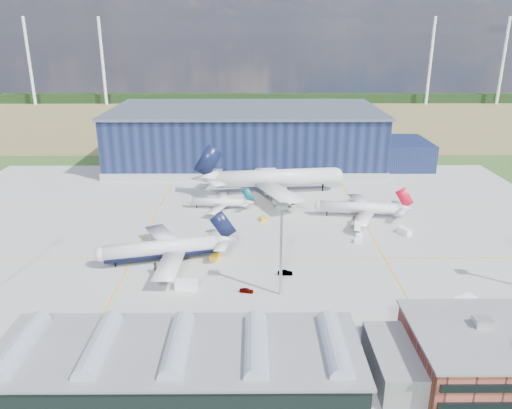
# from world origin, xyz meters

# --- Properties ---
(ground) EXTENTS (600.00, 600.00, 0.00)m
(ground) POSITION_xyz_m (0.00, 0.00, 0.00)
(ground) COLOR #2C521E
(ground) RESTS_ON ground
(apron) EXTENTS (220.00, 160.00, 0.08)m
(apron) POSITION_xyz_m (0.00, 10.00, 0.03)
(apron) COLOR gray
(apron) RESTS_ON ground
(farmland) EXTENTS (600.00, 220.00, 0.01)m
(farmland) POSITION_xyz_m (0.00, 220.00, 0.00)
(farmland) COLOR olive
(farmland) RESTS_ON ground
(treeline) EXTENTS (600.00, 8.00, 8.00)m
(treeline) POSITION_xyz_m (0.00, 300.00, 4.00)
(treeline) COLOR black
(treeline) RESTS_ON ground
(horizon_dressing) EXTENTS (440.20, 18.00, 70.00)m
(horizon_dressing) POSITION_xyz_m (-191.30, 294.39, 34.20)
(horizon_dressing) COLOR white
(horizon_dressing) RESTS_ON ground
(hangar) EXTENTS (145.00, 62.00, 26.10)m
(hangar) POSITION_xyz_m (2.81, 94.80, 11.62)
(hangar) COLOR #101936
(hangar) RESTS_ON ground
(glass_concourse) EXTENTS (78.00, 23.00, 8.60)m
(glass_concourse) POSITION_xyz_m (-6.45, -60.00, 3.69)
(glass_concourse) COLOR black
(glass_concourse) RESTS_ON ground
(light_mast_center) EXTENTS (2.60, 2.60, 23.00)m
(light_mast_center) POSITION_xyz_m (10.00, -30.00, 15.43)
(light_mast_center) COLOR #A9ACB0
(light_mast_center) RESTS_ON ground
(airliner_navy) EXTENTS (47.28, 46.65, 12.80)m
(airliner_navy) POSITION_xyz_m (-21.48, -12.00, 6.40)
(airliner_navy) COLOR silver
(airliner_navy) RESTS_ON ground
(airliner_red) EXTENTS (37.69, 37.08, 10.89)m
(airliner_red) POSITION_xyz_m (39.04, 22.00, 5.44)
(airliner_red) COLOR silver
(airliner_red) RESTS_ON ground
(airliner_widebody) EXTENTS (65.71, 64.59, 19.28)m
(airliner_widebody) POSITION_xyz_m (12.44, 48.43, 9.64)
(airliner_widebody) COLOR silver
(airliner_widebody) RESTS_ON ground
(airliner_regional) EXTENTS (27.09, 26.62, 8.02)m
(airliner_regional) POSITION_xyz_m (-8.96, 30.61, 4.01)
(airliner_regional) COLOR silver
(airliner_regional) RESTS_ON ground
(gse_tug_a) EXTENTS (2.74, 3.96, 1.53)m
(gse_tug_a) POSITION_xyz_m (-9.45, 4.24, 0.77)
(gse_tug_a) COLOR #F3B015
(gse_tug_a) RESTS_ON ground
(gse_tug_b) EXTENTS (3.05, 3.77, 1.42)m
(gse_tug_b) POSITION_xyz_m (-7.02, -10.40, 0.71)
(gse_tug_b) COLOR #F3B015
(gse_tug_b) RESTS_ON ground
(gse_van_a) EXTENTS (5.63, 2.76, 2.39)m
(gse_van_a) POSITION_xyz_m (-12.73, -27.27, 1.20)
(gse_van_a) COLOR white
(gse_van_a) RESTS_ON ground
(gse_cart_a) EXTENTS (2.93, 3.56, 1.33)m
(gse_cart_a) POSITION_xyz_m (34.90, 0.93, 0.66)
(gse_cart_a) COLOR white
(gse_cart_a) RESTS_ON ground
(gse_van_b) EXTENTS (3.91, 5.00, 2.08)m
(gse_van_b) POSITION_xyz_m (50.41, 6.90, 1.04)
(gse_van_b) COLOR white
(gse_van_b) RESTS_ON ground
(gse_tug_c) EXTENTS (2.55, 3.40, 1.33)m
(gse_tug_c) POSITION_xyz_m (6.84, 18.85, 0.67)
(gse_tug_c) COLOR #F3B015
(gse_tug_c) RESTS_ON ground
(gse_cart_b) EXTENTS (3.48, 2.82, 1.31)m
(gse_cart_b) POSITION_xyz_m (34.39, 62.00, 0.65)
(gse_cart_b) COLOR white
(gse_cart_b) RESTS_ON ground
(gse_van_c) EXTENTS (6.14, 4.74, 2.66)m
(gse_van_c) POSITION_xyz_m (51.62, -36.24, 1.33)
(gse_van_c) COLOR white
(gse_van_c) RESTS_ON ground
(airstair) EXTENTS (3.05, 4.81, 2.87)m
(airstair) POSITION_xyz_m (36.04, 7.47, 1.43)
(airstair) COLOR white
(airstair) RESTS_ON ground
(car_a) EXTENTS (3.60, 1.98, 1.16)m
(car_a) POSITION_xyz_m (1.89, -29.01, 0.58)
(car_a) COLOR #99999E
(car_a) RESTS_ON ground
(car_b) EXTENTS (3.84, 1.34, 1.27)m
(car_b) POSITION_xyz_m (11.80, -19.93, 0.63)
(car_b) COLOR #99999E
(car_b) RESTS_ON ground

